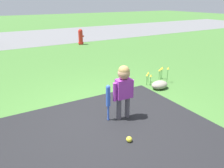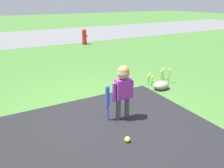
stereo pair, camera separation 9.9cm
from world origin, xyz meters
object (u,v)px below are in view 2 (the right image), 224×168
at_px(child, 123,85).
at_px(fire_hydrant, 84,37).
at_px(baseball_bat, 108,98).
at_px(sports_ball, 127,139).

relative_size(child, fire_hydrant, 1.37).
relative_size(baseball_bat, sports_ball, 7.54).
relative_size(child, baseball_bat, 1.47).
distance_m(baseball_bat, sports_ball, 0.82).
bearing_deg(baseball_bat, child, -13.99).
bearing_deg(sports_ball, fire_hydrant, 72.56).
xyz_separation_m(child, baseball_bat, (-0.27, 0.07, -0.21)).
height_order(child, sports_ball, child).
xyz_separation_m(baseball_bat, fire_hydrant, (2.33, 6.83, -0.08)).
distance_m(child, baseball_bat, 0.35).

